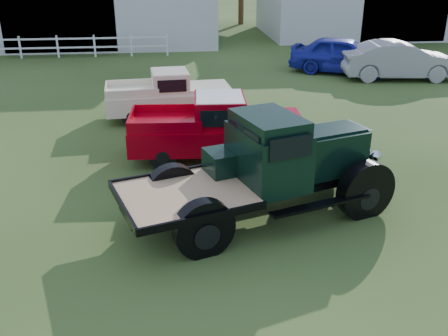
{
  "coord_description": "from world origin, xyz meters",
  "views": [
    {
      "loc": [
        -0.86,
        -8.67,
        5.33
      ],
      "look_at": [
        0.2,
        1.2,
        1.05
      ],
      "focal_mm": 40.0,
      "sensor_mm": 36.0,
      "label": 1
    }
  ],
  "objects_px": {
    "red_pickup": "(216,127)",
    "white_pickup": "(168,95)",
    "vintage_flatbed": "(263,168)",
    "misc_car_blue": "(344,55)",
    "misc_car_grey": "(399,61)"
  },
  "relations": [
    {
      "from": "white_pickup",
      "to": "misc_car_blue",
      "type": "bearing_deg",
      "value": 32.01
    },
    {
      "from": "white_pickup",
      "to": "misc_car_blue",
      "type": "xyz_separation_m",
      "value": [
        8.37,
        6.23,
        0.05
      ]
    },
    {
      "from": "vintage_flatbed",
      "to": "red_pickup",
      "type": "height_order",
      "value": "vintage_flatbed"
    },
    {
      "from": "vintage_flatbed",
      "to": "misc_car_blue",
      "type": "xyz_separation_m",
      "value": [
        6.4,
        13.64,
        -0.29
      ]
    },
    {
      "from": "misc_car_blue",
      "to": "white_pickup",
      "type": "bearing_deg",
      "value": 153.49
    },
    {
      "from": "white_pickup",
      "to": "misc_car_blue",
      "type": "distance_m",
      "value": 10.43
    },
    {
      "from": "misc_car_grey",
      "to": "vintage_flatbed",
      "type": "bearing_deg",
      "value": 151.67
    },
    {
      "from": "vintage_flatbed",
      "to": "red_pickup",
      "type": "bearing_deg",
      "value": 82.54
    },
    {
      "from": "vintage_flatbed",
      "to": "misc_car_grey",
      "type": "xyz_separation_m",
      "value": [
        8.51,
        12.17,
        -0.3
      ]
    },
    {
      "from": "misc_car_blue",
      "to": "vintage_flatbed",
      "type": "bearing_deg",
      "value": -178.27
    },
    {
      "from": "red_pickup",
      "to": "white_pickup",
      "type": "distance_m",
      "value": 4.11
    },
    {
      "from": "vintage_flatbed",
      "to": "misc_car_grey",
      "type": "distance_m",
      "value": 14.86
    },
    {
      "from": "red_pickup",
      "to": "vintage_flatbed",
      "type": "bearing_deg",
      "value": -76.2
    },
    {
      "from": "vintage_flatbed",
      "to": "white_pickup",
      "type": "bearing_deg",
      "value": 86.78
    },
    {
      "from": "red_pickup",
      "to": "misc_car_grey",
      "type": "bearing_deg",
      "value": 46.44
    }
  ]
}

